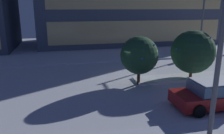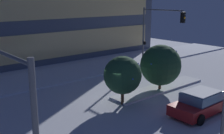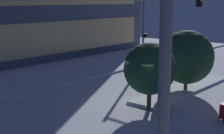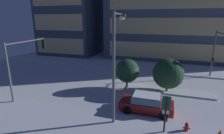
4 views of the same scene
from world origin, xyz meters
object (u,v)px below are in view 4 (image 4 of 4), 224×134
at_px(fire_hydrant, 186,128).
at_px(parking_info_sign, 166,110).
at_px(construction_cone, 220,133).
at_px(traffic_light_corner_near_left, 26,56).
at_px(street_lamp_arched, 116,53).
at_px(decorated_tree_median, 127,71).
at_px(decorated_tree_left_of_median, 168,74).
at_px(traffic_light_corner_far_right, 219,48).
at_px(car_near, 146,103).

distance_m(fire_hydrant, parking_info_sign, 2.13).
bearing_deg(construction_cone, traffic_light_corner_near_left, 173.50).
distance_m(street_lamp_arched, decorated_tree_median, 7.02).
bearing_deg(decorated_tree_left_of_median, traffic_light_corner_near_left, -160.87).
xyz_separation_m(fire_hydrant, construction_cone, (2.09, 0.16, -0.08)).
relative_size(traffic_light_corner_near_left, fire_hydrant, 7.59).
bearing_deg(traffic_light_corner_near_left, fire_hydrant, -98.01).
bearing_deg(traffic_light_corner_near_left, traffic_light_corner_far_right, -62.80).
xyz_separation_m(car_near, decorated_tree_left_of_median, (1.59, 4.69, 1.35)).
distance_m(car_near, street_lamp_arched, 5.32).
bearing_deg(fire_hydrant, construction_cone, 4.36).
height_order(parking_info_sign, decorated_tree_median, decorated_tree_median).
xyz_separation_m(car_near, street_lamp_arched, (-2.13, -1.88, 4.50)).
height_order(car_near, decorated_tree_median, decorated_tree_median).
xyz_separation_m(traffic_light_corner_far_right, decorated_tree_left_of_median, (-5.50, -5.09, -2.22)).
distance_m(car_near, traffic_light_corner_near_left, 12.37).
distance_m(fire_hydrant, construction_cone, 2.10).
distance_m(traffic_light_corner_far_right, parking_info_sign, 13.91).
bearing_deg(parking_info_sign, fire_hydrant, -68.36).
height_order(car_near, parking_info_sign, parking_info_sign).
xyz_separation_m(car_near, traffic_light_corner_near_left, (-11.93, -0.00, 3.29)).
bearing_deg(fire_hydrant, street_lamp_arched, 177.57).
bearing_deg(decorated_tree_median, construction_cone, -39.15).
xyz_separation_m(traffic_light_corner_near_left, decorated_tree_left_of_median, (13.51, 4.69, -1.94)).
bearing_deg(construction_cone, fire_hydrant, -175.64).
xyz_separation_m(traffic_light_corner_far_right, parking_info_sign, (-5.56, -12.50, -2.51)).
bearing_deg(car_near, decorated_tree_left_of_median, 71.74).
xyz_separation_m(fire_hydrant, parking_info_sign, (-1.47, -0.63, 1.41)).
xyz_separation_m(car_near, traffic_light_corner_far_right, (7.09, 9.77, 3.57)).
xyz_separation_m(traffic_light_corner_far_right, construction_cone, (-2.00, -11.71, -4.00)).
bearing_deg(traffic_light_corner_near_left, decorated_tree_median, -64.71).
height_order(car_near, traffic_light_corner_far_right, traffic_light_corner_far_right).
distance_m(traffic_light_corner_near_left, street_lamp_arched, 10.05).
bearing_deg(construction_cone, parking_info_sign, -167.55).
xyz_separation_m(traffic_light_corner_near_left, parking_info_sign, (13.45, -2.72, -2.23)).
bearing_deg(traffic_light_corner_near_left, street_lamp_arched, -100.87).
height_order(traffic_light_corner_near_left, street_lamp_arched, street_lamp_arched).
distance_m(traffic_light_corner_far_right, street_lamp_arched, 14.88).
relative_size(street_lamp_arched, construction_cone, 14.63).
bearing_deg(construction_cone, street_lamp_arched, 179.54).
xyz_separation_m(decorated_tree_left_of_median, construction_cone, (3.49, -6.63, -1.78)).
xyz_separation_m(street_lamp_arched, parking_info_sign, (3.65, -0.84, -3.44)).
distance_m(car_near, decorated_tree_left_of_median, 5.13).
bearing_deg(traffic_light_corner_far_right, fire_hydrant, -19.03).
bearing_deg(decorated_tree_left_of_median, parking_info_sign, -90.49).
height_order(traffic_light_corner_far_right, construction_cone, traffic_light_corner_far_right).
bearing_deg(decorated_tree_median, decorated_tree_left_of_median, 4.20).
bearing_deg(street_lamp_arched, parking_info_sign, -105.97).
height_order(street_lamp_arched, parking_info_sign, street_lamp_arched).
distance_m(fire_hydrant, decorated_tree_left_of_median, 7.13).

